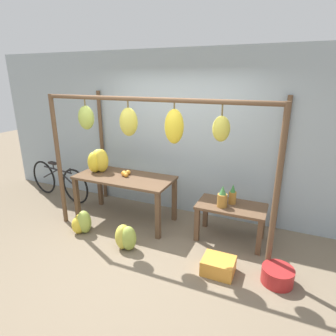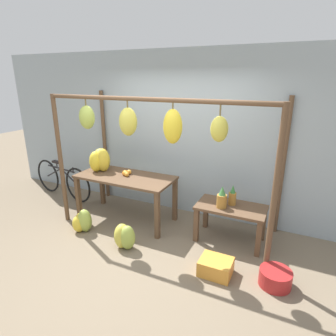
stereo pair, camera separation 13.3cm
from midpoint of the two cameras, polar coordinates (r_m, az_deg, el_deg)
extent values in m
plane|color=#756651|center=(4.07, -6.91, -17.44)|extent=(20.00, 20.00, 0.00)
cube|color=#99A8B2|center=(4.87, 2.13, 6.70)|extent=(8.00, 0.08, 2.80)
cylinder|color=brown|center=(4.84, -22.05, 1.13)|extent=(0.07, 0.07, 2.11)
cylinder|color=brown|center=(3.46, 20.12, -5.16)|extent=(0.07, 0.07, 2.11)
cylinder|color=brown|center=(5.66, -13.91, 4.25)|extent=(0.07, 0.07, 2.11)
cylinder|color=brown|center=(4.54, 21.23, 0.17)|extent=(0.07, 0.07, 2.11)
cylinder|color=brown|center=(3.66, -5.09, 13.73)|extent=(3.28, 0.06, 0.06)
cylinder|color=brown|center=(4.24, -17.43, 12.59)|extent=(0.02, 0.02, 0.09)
ellipsoid|color=#9EB247|center=(4.27, -17.16, 9.74)|extent=(0.23, 0.21, 0.34)
cylinder|color=brown|center=(3.82, -9.17, 12.66)|extent=(0.02, 0.02, 0.08)
ellipsoid|color=gold|center=(3.85, -9.00, 9.22)|extent=(0.25, 0.23, 0.38)
cylinder|color=brown|center=(3.51, 0.18, 12.53)|extent=(0.02, 0.02, 0.07)
ellipsoid|color=yellow|center=(3.55, 0.18, 8.43)|extent=(0.25, 0.22, 0.44)
cylinder|color=brown|center=(3.32, 9.83, 11.49)|extent=(0.02, 0.02, 0.13)
ellipsoid|color=gold|center=(3.35, 9.63, 7.85)|extent=(0.21, 0.19, 0.30)
cube|color=brown|center=(4.71, -9.65, -1.94)|extent=(1.63, 0.74, 0.04)
cube|color=brown|center=(5.07, -18.75, -6.01)|extent=(0.07, 0.07, 0.75)
cube|color=brown|center=(4.26, -2.97, -9.75)|extent=(0.07, 0.07, 0.75)
cube|color=brown|center=(5.51, -14.32, -3.61)|extent=(0.07, 0.07, 0.75)
cube|color=brown|center=(4.78, 0.50, -6.46)|extent=(0.07, 0.07, 0.75)
cube|color=brown|center=(4.25, 11.88, -7.66)|extent=(0.99, 0.55, 0.04)
cube|color=brown|center=(4.28, 5.00, -11.36)|extent=(0.07, 0.07, 0.52)
cube|color=brown|center=(4.13, 17.16, -13.36)|extent=(0.07, 0.07, 0.52)
cube|color=brown|center=(4.66, 6.83, -8.81)|extent=(0.07, 0.07, 0.52)
cube|color=brown|center=(4.52, 17.90, -10.50)|extent=(0.07, 0.07, 0.52)
ellipsoid|color=gold|center=(4.94, -14.11, 1.46)|extent=(0.32, 0.31, 0.41)
ellipsoid|color=gold|center=(5.01, -14.57, 1.54)|extent=(0.39, 0.38, 0.39)
ellipsoid|color=yellow|center=(4.97, -15.50, 1.14)|extent=(0.25, 0.27, 0.36)
sphere|color=orange|center=(4.72, -9.83, -1.14)|extent=(0.08, 0.08, 0.08)
sphere|color=orange|center=(4.71, -9.65, -1.10)|extent=(0.09, 0.09, 0.09)
sphere|color=orange|center=(4.69, -9.54, -1.20)|extent=(0.09, 0.09, 0.09)
sphere|color=orange|center=(4.72, -9.70, -1.06)|extent=(0.09, 0.09, 0.09)
sphere|color=orange|center=(4.66, -9.34, -1.40)|extent=(0.07, 0.07, 0.07)
sphere|color=orange|center=(4.76, -8.90, -0.90)|extent=(0.08, 0.08, 0.08)
cylinder|color=#A3702D|center=(4.26, 12.07, -5.94)|extent=(0.11, 0.11, 0.18)
cone|color=#337538|center=(4.20, 12.21, -4.03)|extent=(0.08, 0.08, 0.12)
cylinder|color=#A3702D|center=(4.13, 10.04, -6.52)|extent=(0.14, 0.14, 0.19)
cone|color=#428442|center=(4.06, 10.16, -4.43)|extent=(0.10, 0.10, 0.13)
ellipsoid|color=#9EB247|center=(4.69, -17.45, -10.41)|extent=(0.25, 0.23, 0.38)
ellipsoid|color=yellow|center=(4.81, -17.76, -10.34)|extent=(0.28, 0.25, 0.28)
ellipsoid|color=gold|center=(4.72, -18.53, -10.95)|extent=(0.26, 0.27, 0.28)
ellipsoid|color=#9EB247|center=(4.13, -8.94, -13.92)|extent=(0.28, 0.26, 0.37)
ellipsoid|color=gold|center=(4.19, -10.05, -13.52)|extent=(0.25, 0.27, 0.37)
ellipsoid|color=gold|center=(4.17, -10.20, -13.69)|extent=(0.23, 0.24, 0.36)
cube|color=orange|center=(3.77, 9.14, -19.02)|extent=(0.40, 0.33, 0.20)
cylinder|color=#AD2323|center=(3.79, 20.36, -19.79)|extent=(0.38, 0.38, 0.20)
torus|color=black|center=(6.46, -24.42, -1.71)|extent=(0.70, 0.14, 0.70)
torus|color=black|center=(5.71, -18.97, -3.55)|extent=(0.70, 0.14, 0.70)
cylinder|color=black|center=(6.00, -22.14, -0.34)|extent=(0.82, 0.16, 0.03)
cylinder|color=black|center=(6.23, -23.32, -1.05)|extent=(0.50, 0.10, 0.27)
cylinder|color=black|center=(5.85, -20.60, -1.90)|extent=(0.50, 0.10, 0.27)
cylinder|color=black|center=(6.08, -22.87, 0.30)|extent=(0.02, 0.02, 0.10)
cube|color=black|center=(6.06, -22.95, 0.93)|extent=(0.21, 0.11, 0.04)
cylinder|color=black|center=(5.68, -19.90, -0.53)|extent=(0.02, 0.02, 0.10)
camera|label=1|loc=(0.07, -90.89, -0.29)|focal=30.00mm
camera|label=2|loc=(0.07, 89.11, 0.29)|focal=30.00mm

